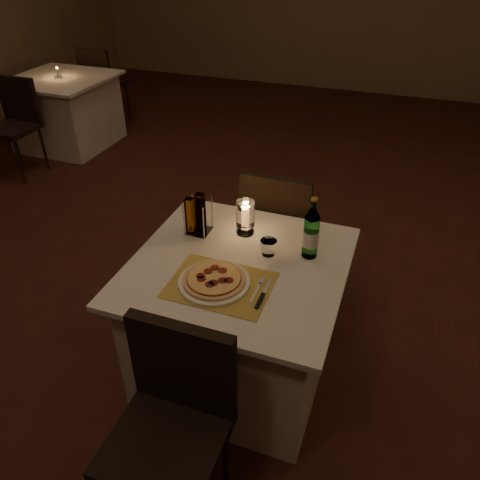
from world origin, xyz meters
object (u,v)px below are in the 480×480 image
(chair_far, at_px, (278,222))
(plate, at_px, (214,282))
(tumbler, at_px, (268,247))
(hurricane_candle, at_px, (245,215))
(water_bottle, at_px, (311,233))
(neighbor_table_left, at_px, (66,112))
(chair_near, at_px, (174,411))
(main_table, at_px, (239,320))
(pizza, at_px, (214,279))

(chair_far, bearing_deg, plate, -93.20)
(tumbler, height_order, hurricane_candle, hurricane_candle)
(water_bottle, distance_m, neighbor_table_left, 3.92)
(chair_near, bearing_deg, plate, 95.35)
(chair_far, xyz_separation_m, neighbor_table_left, (-2.89, 1.70, -0.18))
(chair_near, xyz_separation_m, plate, (-0.05, 0.53, 0.20))
(chair_far, xyz_separation_m, water_bottle, (0.30, -0.54, 0.32))
(main_table, relative_size, pizza, 3.57)
(hurricane_candle, bearing_deg, pizza, -89.02)
(chair_far, xyz_separation_m, pizza, (-0.05, -0.89, 0.22))
(main_table, xyz_separation_m, tumbler, (0.11, 0.12, 0.41))
(water_bottle, bearing_deg, hurricane_candle, 166.61)
(chair_near, relative_size, tumbler, 11.27)
(chair_near, xyz_separation_m, hurricane_candle, (-0.06, 0.97, 0.30))
(plate, height_order, pizza, pizza)
(plate, bearing_deg, neighbor_table_left, 137.60)
(plate, relative_size, tumbler, 4.01)
(main_table, height_order, plate, plate)
(plate, height_order, hurricane_candle, hurricane_candle)
(tumbler, bearing_deg, hurricane_candle, 139.70)
(chair_near, relative_size, pizza, 3.21)
(plate, relative_size, neighbor_table_left, 0.32)
(chair_near, xyz_separation_m, tumbler, (0.11, 0.83, 0.23))
(water_bottle, height_order, neighbor_table_left, water_bottle)
(tumbler, xyz_separation_m, neighbor_table_left, (-3.00, 2.29, -0.41))
(pizza, distance_m, neighbor_table_left, 3.86)
(chair_near, height_order, pizza, chair_near)
(chair_near, bearing_deg, main_table, 90.00)
(pizza, height_order, hurricane_candle, hurricane_candle)
(main_table, bearing_deg, chair_near, -90.00)
(pizza, height_order, tumbler, tumbler)
(chair_near, relative_size, water_bottle, 2.85)
(chair_far, height_order, water_bottle, water_bottle)
(main_table, xyz_separation_m, plate, (-0.05, -0.18, 0.38))
(water_bottle, bearing_deg, main_table, -149.63)
(main_table, bearing_deg, plate, -105.52)
(main_table, xyz_separation_m, pizza, (-0.05, -0.18, 0.39))
(water_bottle, relative_size, hurricane_candle, 1.72)
(pizza, bearing_deg, plate, -16.32)
(chair_near, relative_size, plate, 2.81)
(plate, relative_size, water_bottle, 1.01)
(neighbor_table_left, bearing_deg, water_bottle, -35.06)
(water_bottle, xyz_separation_m, hurricane_candle, (-0.36, 0.08, -0.02))
(main_table, distance_m, plate, 0.42)
(pizza, bearing_deg, hurricane_candle, 90.98)
(main_table, bearing_deg, pizza, -105.55)
(neighbor_table_left, bearing_deg, tumbler, -37.42)
(tumbler, distance_m, neighbor_table_left, 3.79)
(water_bottle, distance_m, hurricane_candle, 0.37)
(hurricane_candle, bearing_deg, neighbor_table_left, 142.76)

